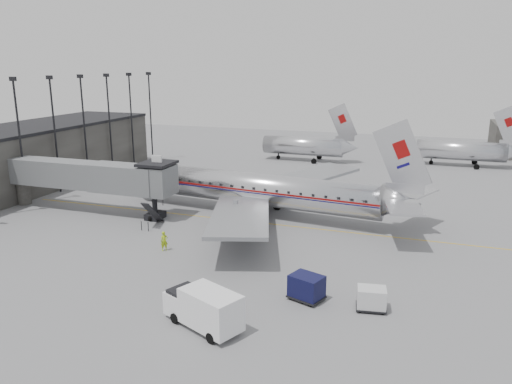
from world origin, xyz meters
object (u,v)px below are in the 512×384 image
baggage_cart_navy (307,287)px  airliner (259,189)px  baggage_cart_white (371,298)px  service_van (203,307)px  ramp_worker (164,241)px

baggage_cart_navy → airliner: bearing=138.2°
airliner → baggage_cart_white: (14.82, -18.92, -2.08)m
service_van → airliner: bearing=124.9°
service_van → ramp_worker: size_ratio=3.33×
airliner → baggage_cart_navy: 21.56m
airliner → ramp_worker: 14.47m
baggage_cart_navy → baggage_cart_white: baggage_cart_navy is taller
baggage_cart_white → baggage_cart_navy: bearing=171.0°
airliner → baggage_cart_navy: size_ratio=12.79×
baggage_cart_white → service_van: bearing=-158.5°
service_van → ramp_worker: bearing=153.4°
service_van → ramp_worker: (-9.22, 11.29, -0.50)m
airliner → ramp_worker: bearing=-102.2°
airliner → service_van: bearing=-73.1°
baggage_cart_navy → ramp_worker: size_ratio=1.57×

